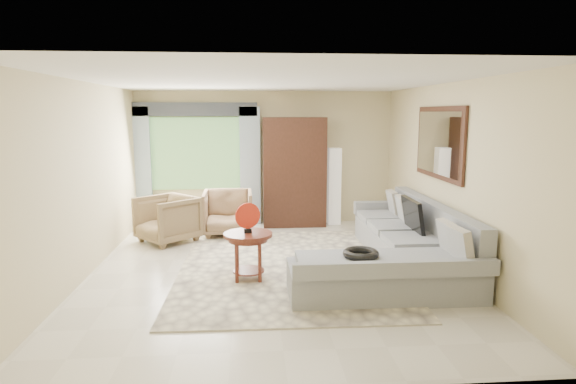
{
  "coord_description": "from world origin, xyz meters",
  "views": [
    {
      "loc": [
        -0.28,
        -6.5,
        2.19
      ],
      "look_at": [
        0.25,
        0.35,
        1.05
      ],
      "focal_mm": 30.0,
      "sensor_mm": 36.0,
      "label": 1
    }
  ],
  "objects": [
    {
      "name": "floor_lamp",
      "position": [
        1.35,
        2.78,
        0.75
      ],
      "size": [
        0.24,
        0.24,
        1.5
      ],
      "primitive_type": "cube",
      "color": "silver",
      "rests_on": "ground"
    },
    {
      "name": "curtain_left",
      "position": [
        -2.4,
        2.88,
        1.15
      ],
      "size": [
        0.4,
        0.08,
        2.3
      ],
      "primitive_type": "cube",
      "color": "#9EB7CC",
      "rests_on": "ground"
    },
    {
      "name": "garden_hose",
      "position": [
        1.0,
        -1.11,
        0.55
      ],
      "size": [
        0.43,
        0.43,
        0.09
      ],
      "primitive_type": "torus",
      "color": "black",
      "rests_on": "sectional_sofa"
    },
    {
      "name": "armchair_right",
      "position": [
        -0.71,
        2.04,
        0.41
      ],
      "size": [
        0.88,
        0.91,
        0.81
      ],
      "primitive_type": "imported",
      "rotation": [
        0.0,
        0.0,
        0.02
      ],
      "color": "#89694B",
      "rests_on": "ground"
    },
    {
      "name": "wall_mirror",
      "position": [
        2.46,
        0.35,
        1.75
      ],
      "size": [
        0.05,
        1.7,
        1.05
      ],
      "color": "black",
      "rests_on": "wall_right"
    },
    {
      "name": "sectional_sofa",
      "position": [
        1.78,
        -0.18,
        0.28
      ],
      "size": [
        2.3,
        3.46,
        0.9
      ],
      "color": "gray",
      "rests_on": "ground"
    },
    {
      "name": "ground",
      "position": [
        0.0,
        0.0,
        0.0
      ],
      "size": [
        6.0,
        6.0,
        0.0
      ],
      "primitive_type": "plane",
      "color": "silver",
      "rests_on": "ground"
    },
    {
      "name": "window",
      "position": [
        -1.35,
        2.97,
        1.4
      ],
      "size": [
        1.8,
        0.04,
        1.4
      ],
      "primitive_type": "cube",
      "color": "#669E59",
      "rests_on": "wall_back"
    },
    {
      "name": "armoire",
      "position": [
        0.55,
        2.72,
        1.05
      ],
      "size": [
        1.2,
        0.55,
        2.1
      ],
      "primitive_type": "cube",
      "color": "black",
      "rests_on": "ground"
    },
    {
      "name": "tv_screen",
      "position": [
        2.05,
        0.16,
        0.72
      ],
      "size": [
        0.14,
        0.74,
        0.48
      ],
      "primitive_type": "cube",
      "rotation": [
        0.0,
        -0.17,
        0.0
      ],
      "color": "black",
      "rests_on": "sectional_sofa"
    },
    {
      "name": "potted_plant",
      "position": [
        -2.13,
        2.62,
        0.24
      ],
      "size": [
        0.52,
        0.48,
        0.48
      ],
      "primitive_type": "imported",
      "rotation": [
        0.0,
        0.0,
        0.3
      ],
      "color": "#999999",
      "rests_on": "ground"
    },
    {
      "name": "coffee_table",
      "position": [
        -0.33,
        -0.39,
        0.33
      ],
      "size": [
        0.64,
        0.64,
        0.64
      ],
      "rotation": [
        0.0,
        0.0,
        0.19
      ],
      "color": "#461A12",
      "rests_on": "ground"
    },
    {
      "name": "armchair_left",
      "position": [
        -1.72,
        1.62,
        0.4
      ],
      "size": [
        1.22,
        1.21,
        0.79
      ],
      "primitive_type": "imported",
      "rotation": [
        0.0,
        0.0,
        -0.83
      ],
      "color": "olive",
      "rests_on": "ground"
    },
    {
      "name": "curtain_right",
      "position": [
        -0.3,
        2.88,
        1.15
      ],
      "size": [
        0.4,
        0.08,
        2.3
      ],
      "primitive_type": "cube",
      "color": "#9EB7CC",
      "rests_on": "ground"
    },
    {
      "name": "red_disc",
      "position": [
        -0.33,
        -0.39,
        0.87
      ],
      "size": [
        0.32,
        0.15,
        0.34
      ],
      "primitive_type": "cylinder",
      "rotation": [
        1.57,
        0.0,
        0.38
      ],
      "color": "red",
      "rests_on": "coffee_table"
    },
    {
      "name": "valance",
      "position": [
        -1.35,
        2.9,
        2.25
      ],
      "size": [
        2.4,
        0.12,
        0.26
      ],
      "primitive_type": "cube",
      "color": "#1E232D",
      "rests_on": "wall_back"
    },
    {
      "name": "area_rug",
      "position": [
        0.22,
        0.09,
        0.01
      ],
      "size": [
        3.06,
        4.05,
        0.02
      ],
      "primitive_type": "cube",
      "rotation": [
        0.0,
        0.0,
        -0.02
      ],
      "color": "#F3E8C0",
      "rests_on": "ground"
    }
  ]
}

